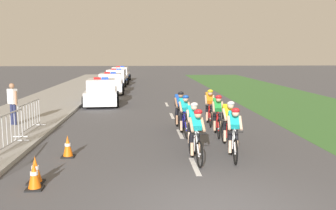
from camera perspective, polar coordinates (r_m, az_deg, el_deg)
The scene contains 22 objects.
sidewalk_slab at distance 21.51m, azimuth -18.90°, elevation -0.28°, with size 4.26×60.00×0.12m, color gray.
kerb_edge at distance 21.07m, azimuth -13.52°, elevation -0.22°, with size 0.16×60.00×0.13m, color #9E9E99.
grass_verge at distance 22.68m, azimuth 19.96°, elevation -0.06°, with size 7.00×60.00×0.01m, color #3D7033.
lane_markings_centre at distance 13.91m, azimuth 1.86°, elevation -4.43°, with size 0.14×17.60×0.01m.
cyclist_lead at distance 10.21m, azimuth 4.25°, elevation -4.50°, with size 0.44×1.72×1.56m.
cyclist_second at distance 10.59m, azimuth 10.03°, elevation -4.16°, with size 0.46×1.72×1.56m.
cyclist_third at distance 11.56m, azimuth 3.77°, elevation -3.03°, with size 0.42×1.72×1.56m.
cyclist_fourth at distance 11.95m, azimuth 9.20°, elevation -2.75°, with size 0.42×1.72×1.56m.
cyclist_fifth at distance 13.45m, azimuth 2.46°, elevation -1.45°, with size 0.45×1.72×1.56m.
cyclist_sixth at distance 13.54m, azimuth 7.56°, elevation -1.46°, with size 0.44×1.72×1.56m.
cyclist_seventh at distance 14.63m, azimuth 1.76°, elevation -0.69°, with size 0.45×1.72×1.56m.
cyclist_eighth at distance 15.51m, azimuth 6.34°, elevation -0.24°, with size 0.44×1.72×1.56m.
police_car_nearest at distance 22.08m, azimuth -10.13°, elevation 1.85°, with size 2.22×4.51×1.59m.
police_car_second at distance 28.14m, azimuth -8.77°, elevation 3.18°, with size 2.12×4.46×1.59m.
police_car_third at distance 34.31m, azimuth -7.88°, elevation 4.05°, with size 2.14×4.47×1.59m.
police_car_furthest at distance 40.13m, azimuth -7.29°, elevation 4.62°, with size 2.10×4.45×1.59m.
crowd_barrier_middle at distance 12.16m, azimuth -23.42°, elevation -3.80°, with size 0.65×2.32×1.07m.
crowd_barrier_rear at distance 14.71m, azimuth -20.39°, elevation -1.69°, with size 0.56×2.32×1.07m.
traffic_cone_near at distance 9.24m, azimuth -19.63°, elevation -9.35°, with size 0.36×0.36×0.64m.
traffic_cone_mid at distance 11.19m, azimuth -15.08°, elevation -6.16°, with size 0.36×0.36×0.64m.
traffic_cone_far at distance 8.84m, azimuth -19.79°, elevation -10.14°, with size 0.36×0.36×0.64m.
spectator_closest at distance 16.14m, azimuth -22.67°, elevation 0.58°, with size 0.47×0.39×1.68m.
Camera 1 is at (-1.34, -6.55, 2.99)m, focal length 39.85 mm.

